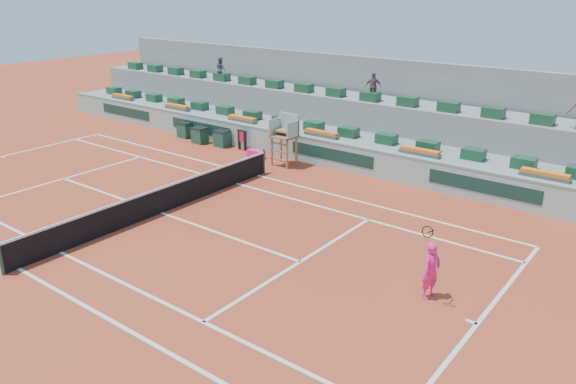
# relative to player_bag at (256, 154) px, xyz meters

# --- Properties ---
(ground) EXTENTS (90.00, 90.00, 0.00)m
(ground) POSITION_rel_player_bag_xyz_m (1.80, -7.49, -0.20)
(ground) COLOR #9C341E
(ground) RESTS_ON ground
(seating_tier_lower) EXTENTS (36.00, 4.00, 1.20)m
(seating_tier_lower) POSITION_rel_player_bag_xyz_m (1.80, 3.21, 0.40)
(seating_tier_lower) COLOR gray
(seating_tier_lower) RESTS_ON ground
(seating_tier_upper) EXTENTS (36.00, 2.40, 2.60)m
(seating_tier_upper) POSITION_rel_player_bag_xyz_m (1.80, 4.81, 1.10)
(seating_tier_upper) COLOR gray
(seating_tier_upper) RESTS_ON ground
(stadium_back_wall) EXTENTS (36.00, 0.40, 4.40)m
(stadium_back_wall) POSITION_rel_player_bag_xyz_m (1.80, 6.41, 2.00)
(stadium_back_wall) COLOR gray
(stadium_back_wall) RESTS_ON ground
(player_bag) EXTENTS (0.88, 0.39, 0.39)m
(player_bag) POSITION_rel_player_bag_xyz_m (0.00, 0.00, 0.00)
(player_bag) COLOR #FF2189
(player_bag) RESTS_ON ground
(spectator_left) EXTENTS (0.80, 0.71, 1.35)m
(spectator_left) POSITION_rel_player_bag_xyz_m (-6.26, 4.21, 3.08)
(spectator_left) COLOR #4F4E5B
(spectator_left) RESTS_ON seating_tier_upper
(spectator_mid) EXTENTS (0.86, 0.61, 1.36)m
(spectator_mid) POSITION_rel_player_bag_xyz_m (3.86, 4.37, 3.08)
(spectator_mid) COLOR #684550
(spectator_mid) RESTS_ON seating_tier_upper
(court_lines) EXTENTS (23.89, 11.09, 0.01)m
(court_lines) POSITION_rel_player_bag_xyz_m (1.80, -7.49, -0.19)
(court_lines) COLOR white
(court_lines) RESTS_ON ground
(tennis_net) EXTENTS (0.10, 11.97, 1.10)m
(tennis_net) POSITION_rel_player_bag_xyz_m (1.80, -7.49, 0.33)
(tennis_net) COLOR black
(tennis_net) RESTS_ON ground
(advertising_hoarding) EXTENTS (36.00, 0.34, 1.26)m
(advertising_hoarding) POSITION_rel_player_bag_xyz_m (1.82, 1.01, 0.44)
(advertising_hoarding) COLOR #92B8A8
(advertising_hoarding) RESTS_ON ground
(umpire_chair) EXTENTS (1.10, 0.90, 2.40)m
(umpire_chair) POSITION_rel_player_bag_xyz_m (1.80, 0.01, 1.35)
(umpire_chair) COLOR olive
(umpire_chair) RESTS_ON ground
(seat_row_lower) EXTENTS (32.90, 0.60, 0.44)m
(seat_row_lower) POSITION_rel_player_bag_xyz_m (1.80, 2.31, 1.22)
(seat_row_lower) COLOR #174729
(seat_row_lower) RESTS_ON seating_tier_lower
(seat_row_upper) EXTENTS (32.90, 0.60, 0.44)m
(seat_row_upper) POSITION_rel_player_bag_xyz_m (1.80, 4.21, 2.62)
(seat_row_upper) COLOR #174729
(seat_row_upper) RESTS_ON seating_tier_upper
(flower_planters) EXTENTS (26.80, 0.36, 0.28)m
(flower_planters) POSITION_rel_player_bag_xyz_m (0.30, 1.51, 1.14)
(flower_planters) COLOR #525252
(flower_planters) RESTS_ON seating_tier_lower
(drink_cooler_a) EXTENTS (0.76, 0.66, 0.84)m
(drink_cooler_a) POSITION_rel_player_bag_xyz_m (-2.75, 0.50, 0.23)
(drink_cooler_a) COLOR #174531
(drink_cooler_a) RESTS_ON ground
(drink_cooler_b) EXTENTS (0.77, 0.67, 0.84)m
(drink_cooler_b) POSITION_rel_player_bag_xyz_m (-4.17, 0.27, 0.23)
(drink_cooler_b) COLOR #174531
(drink_cooler_b) RESTS_ON ground
(drink_cooler_c) EXTENTS (0.76, 0.65, 0.84)m
(drink_cooler_c) POSITION_rel_player_bag_xyz_m (-5.66, 0.60, 0.23)
(drink_cooler_c) COLOR #174531
(drink_cooler_c) RESTS_ON ground
(towel_rack) EXTENTS (0.64, 0.11, 1.03)m
(towel_rack) POSITION_rel_player_bag_xyz_m (-1.47, 0.63, 0.41)
(towel_rack) COLOR black
(towel_rack) RESTS_ON ground
(tennis_player) EXTENTS (0.50, 0.89, 2.28)m
(tennis_player) POSITION_rel_player_bag_xyz_m (12.17, -7.00, 0.62)
(tennis_player) COLOR #FF2189
(tennis_player) RESTS_ON ground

